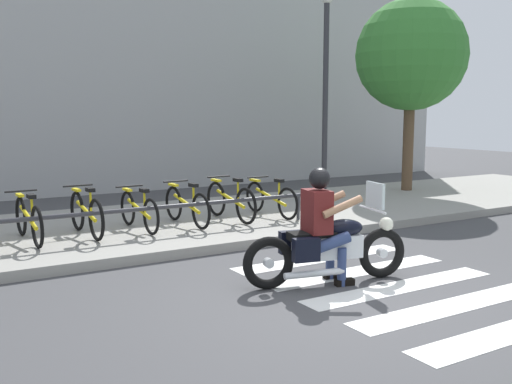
% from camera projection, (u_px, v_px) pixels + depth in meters
% --- Properties ---
extents(ground_plane, '(48.00, 48.00, 0.00)m').
position_uv_depth(ground_plane, '(342.00, 299.00, 6.50)').
color(ground_plane, '#424244').
extents(sidewalk, '(24.00, 4.40, 0.15)m').
position_uv_depth(sidewalk, '(174.00, 224.00, 10.58)').
color(sidewalk, gray).
rests_on(sidewalk, ground).
extents(crosswalk_stripe_1, '(2.80, 0.40, 0.01)m').
position_uv_depth(crosswalk_stripe_1, '(455.00, 305.00, 6.29)').
color(crosswalk_stripe_1, white).
rests_on(crosswalk_stripe_1, ground).
extents(crosswalk_stripe_2, '(2.80, 0.40, 0.01)m').
position_uv_depth(crosswalk_stripe_2, '(401.00, 287.00, 6.97)').
color(crosswalk_stripe_2, white).
rests_on(crosswalk_stripe_2, ground).
extents(crosswalk_stripe_3, '(2.80, 0.40, 0.01)m').
position_uv_depth(crosswalk_stripe_3, '(357.00, 271.00, 7.65)').
color(crosswalk_stripe_3, white).
rests_on(crosswalk_stripe_3, ground).
extents(crosswalk_stripe_4, '(2.80, 0.40, 0.01)m').
position_uv_depth(crosswalk_stripe_4, '(321.00, 258.00, 8.33)').
color(crosswalk_stripe_4, white).
rests_on(crosswalk_stripe_4, ground).
extents(motorcycle, '(2.16, 0.82, 1.23)m').
position_uv_depth(motorcycle, '(328.00, 247.00, 7.07)').
color(motorcycle, black).
rests_on(motorcycle, ground).
extents(rider, '(0.70, 0.63, 1.44)m').
position_uv_depth(rider, '(323.00, 218.00, 7.00)').
color(rider, '#591919').
rests_on(rider, ground).
extents(bicycle_1, '(0.48, 1.69, 0.76)m').
position_uv_depth(bicycle_1, '(29.00, 219.00, 8.69)').
color(bicycle_1, black).
rests_on(bicycle_1, sidewalk).
extents(bicycle_2, '(0.48, 1.62, 0.79)m').
position_uv_depth(bicycle_2, '(86.00, 214.00, 9.13)').
color(bicycle_2, black).
rests_on(bicycle_2, sidewalk).
extents(bicycle_3, '(0.48, 1.59, 0.72)m').
position_uv_depth(bicycle_3, '(139.00, 210.00, 9.57)').
color(bicycle_3, black).
rests_on(bicycle_3, sidewalk).
extents(bicycle_4, '(0.48, 1.66, 0.75)m').
position_uv_depth(bicycle_4, '(187.00, 205.00, 10.01)').
color(bicycle_4, black).
rests_on(bicycle_4, sidewalk).
extents(bicycle_5, '(0.48, 1.69, 0.79)m').
position_uv_depth(bicycle_5, '(230.00, 201.00, 10.45)').
color(bicycle_5, black).
rests_on(bicycle_5, sidewalk).
extents(bicycle_6, '(0.48, 1.67, 0.73)m').
position_uv_depth(bicycle_6, '(271.00, 198.00, 10.90)').
color(bicycle_6, black).
rests_on(bicycle_6, sidewalk).
extents(bike_rack, '(5.80, 0.07, 0.49)m').
position_uv_depth(bike_rack, '(151.00, 210.00, 9.09)').
color(bike_rack, '#333338').
rests_on(bike_rack, sidewalk).
extents(street_lamp, '(0.28, 0.28, 4.68)m').
position_uv_depth(street_lamp, '(326.00, 80.00, 12.47)').
color(street_lamp, '#2D2D33').
rests_on(street_lamp, ground).
extents(tree_near_rack, '(2.75, 2.75, 4.90)m').
position_uv_depth(tree_near_rack, '(411.00, 55.00, 14.22)').
color(tree_near_rack, brown).
rests_on(tree_near_rack, ground).
extents(building_backdrop, '(24.00, 1.20, 7.71)m').
position_uv_depth(building_backdrop, '(85.00, 45.00, 14.91)').
color(building_backdrop, '#ABABAB').
rests_on(building_backdrop, ground).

